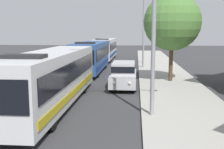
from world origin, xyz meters
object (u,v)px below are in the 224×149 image
streetlamp_mid (144,24)px  roadside_tree (172,22)px  bus_lead (52,76)px  white_suv (124,74)px  bus_second_in_line (91,56)px  bus_middle (105,48)px  streetlamp_near (154,10)px

streetlamp_mid → roadside_tree: streetlamp_mid is taller
bus_lead → white_suv: size_ratio=2.55×
bus_lead → roadside_tree: bearing=46.8°
bus_lead → white_suv: bus_lead is taller
bus_lead → white_suv: bearing=56.3°
bus_lead → white_suv: 6.69m
bus_lead → bus_second_in_line: 13.16m
bus_middle → streetlamp_mid: streetlamp_mid is taller
white_suv → streetlamp_near: streetlamp_near is taller
streetlamp_mid → bus_middle: bearing=119.1°
streetlamp_mid → bus_second_in_line: bearing=-149.6°
streetlamp_mid → roadside_tree: 8.67m
streetlamp_near → bus_second_in_line: bearing=110.1°
bus_second_in_line → streetlamp_mid: (5.40, 3.16, 3.32)m
bus_middle → roadside_tree: roadside_tree is taller
bus_second_in_line → roadside_tree: bearing=-35.3°
white_suv → roadside_tree: 5.85m
bus_lead → bus_second_in_line: size_ratio=1.17×
bus_second_in_line → bus_middle: 12.87m
bus_lead → streetlamp_mid: bearing=71.7°
bus_middle → white_suv: bearing=-79.8°
white_suv → bus_middle: bearing=100.2°
bus_second_in_line → roadside_tree: roadside_tree is taller
bus_second_in_line → streetlamp_near: (5.40, -14.78, 3.42)m
bus_second_in_line → bus_lead: bearing=-90.0°
streetlamp_near → roadside_tree: size_ratio=1.14×
bus_lead → streetlamp_mid: 17.51m
bus_middle → white_suv: (3.70, -20.49, -0.66)m
bus_second_in_line → white_suv: 8.50m
bus_second_in_line → streetlamp_near: 16.11m
streetlamp_near → roadside_tree: (2.03, 9.52, -0.24)m
bus_second_in_line → streetlamp_mid: 7.08m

